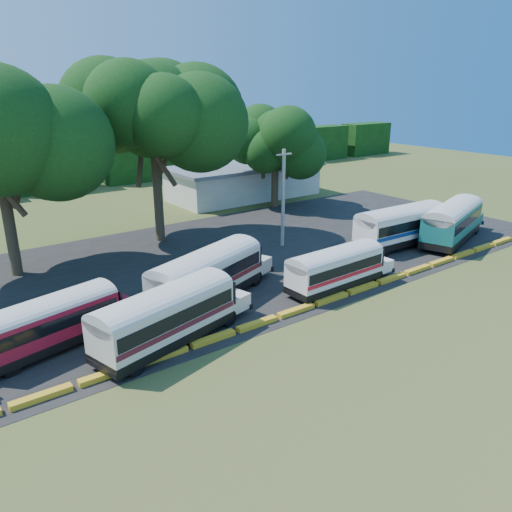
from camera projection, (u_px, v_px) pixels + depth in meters
ground at (288, 326)px, 29.12m from camera, size 160.00×160.00×0.00m
asphalt_strip at (199, 265)px, 38.80m from camera, size 64.00×24.00×0.02m
curb at (277, 317)px, 29.83m from camera, size 53.70×0.45×0.30m
terminal_building at (244, 181)px, 61.35m from camera, size 19.00×9.00×4.00m
treeline_backdrop at (51, 168)px, 64.61m from camera, size 130.00×4.00×6.00m
bus_red at (52, 319)px, 26.13m from camera, size 9.16×4.17×2.92m
bus_cream_west at (168, 313)px, 26.43m from camera, size 10.27×4.90×3.28m
bus_cream_east at (209, 272)px, 31.81m from camera, size 10.79×6.17×3.47m
bus_white_red at (337, 266)px, 33.82m from camera, size 8.98×2.49×2.93m
bus_white_blue at (403, 224)px, 42.68m from camera, size 10.87×3.03×3.55m
bus_teal at (453, 219)px, 43.75m from camera, size 11.33×5.89×3.63m
tree_center at (152, 110)px, 41.30m from camera, size 10.86×10.86×15.28m
tree_east at (275, 139)px, 54.73m from camera, size 8.12×8.12×10.67m
utility_pole at (283, 198)px, 42.03m from camera, size 1.60×0.30×8.29m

